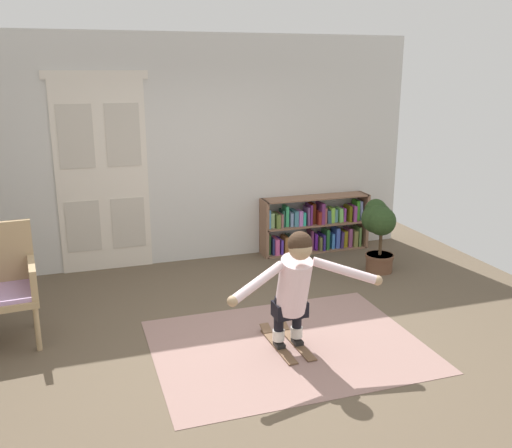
{
  "coord_description": "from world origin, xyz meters",
  "views": [
    {
      "loc": [
        -1.48,
        -4.5,
        2.48
      ],
      "look_at": [
        0.14,
        0.38,
        1.05
      ],
      "focal_mm": 39.54,
      "sensor_mm": 36.0,
      "label": 1
    }
  ],
  "objects_px": {
    "wicker_chair": "(2,282)",
    "person_skier": "(295,284)",
    "skis_pair": "(286,342)",
    "potted_plant": "(378,225)",
    "bookshelf": "(314,227)"
  },
  "relations": [
    {
      "from": "wicker_chair",
      "to": "potted_plant",
      "type": "xyz_separation_m",
      "value": [
        4.25,
        0.57,
        0.02
      ]
    },
    {
      "from": "bookshelf",
      "to": "wicker_chair",
      "type": "relative_size",
      "value": 1.39
    },
    {
      "from": "wicker_chair",
      "to": "bookshelf",
      "type": "bearing_deg",
      "value": 22.14
    },
    {
      "from": "wicker_chair",
      "to": "person_skier",
      "type": "height_order",
      "value": "person_skier"
    },
    {
      "from": "wicker_chair",
      "to": "skis_pair",
      "type": "bearing_deg",
      "value": -20.58
    },
    {
      "from": "potted_plant",
      "to": "skis_pair",
      "type": "relative_size",
      "value": 1.23
    },
    {
      "from": "bookshelf",
      "to": "skis_pair",
      "type": "distance_m",
      "value": 2.86
    },
    {
      "from": "wicker_chair",
      "to": "person_skier",
      "type": "relative_size",
      "value": 0.78
    },
    {
      "from": "bookshelf",
      "to": "skis_pair",
      "type": "height_order",
      "value": "bookshelf"
    },
    {
      "from": "wicker_chair",
      "to": "person_skier",
      "type": "bearing_deg",
      "value": -23.82
    },
    {
      "from": "wicker_chair",
      "to": "person_skier",
      "type": "distance_m",
      "value": 2.69
    },
    {
      "from": "wicker_chair",
      "to": "skis_pair",
      "type": "xyz_separation_m",
      "value": [
        2.45,
        -0.92,
        -0.56
      ]
    },
    {
      "from": "potted_plant",
      "to": "wicker_chair",
      "type": "bearing_deg",
      "value": -172.34
    },
    {
      "from": "potted_plant",
      "to": "bookshelf",
      "type": "bearing_deg",
      "value": 112.55
    },
    {
      "from": "person_skier",
      "to": "skis_pair",
      "type": "bearing_deg",
      "value": 91.62
    }
  ]
}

